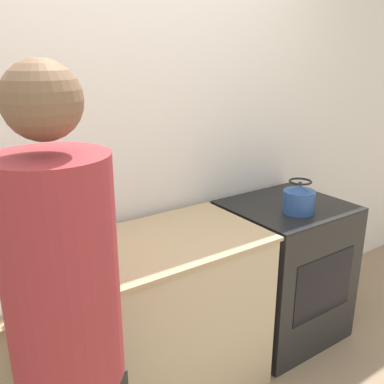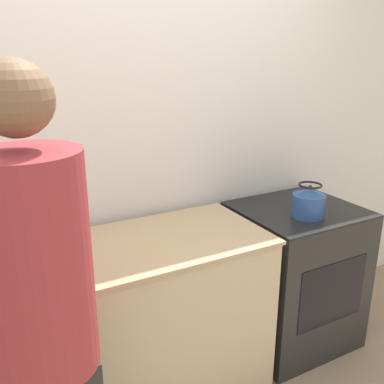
# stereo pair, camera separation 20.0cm
# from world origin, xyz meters

# --- Properties ---
(wall_back) EXTENTS (8.00, 0.05, 2.60)m
(wall_back) POSITION_xyz_m (0.00, 0.70, 1.30)
(wall_back) COLOR white
(wall_back) RESTS_ON ground_plane
(counter) EXTENTS (1.76, 0.64, 0.89)m
(counter) POSITION_xyz_m (-0.37, 0.31, 0.44)
(counter) COLOR #C6B28E
(counter) RESTS_ON ground_plane
(oven) EXTENTS (0.69, 0.63, 0.88)m
(oven) POSITION_xyz_m (0.89, 0.32, 0.44)
(oven) COLOR black
(oven) RESTS_ON ground_plane
(person) EXTENTS (0.37, 0.61, 1.75)m
(person) POSITION_xyz_m (-0.66, -0.24, 0.95)
(person) COLOR #292C27
(person) RESTS_ON ground_plane
(cutting_board) EXTENTS (0.33, 0.22, 0.02)m
(cutting_board) POSITION_xyz_m (-0.63, 0.17, 0.90)
(cutting_board) COLOR silver
(cutting_board) RESTS_ON counter
(knife) EXTENTS (0.20, 0.05, 0.01)m
(knife) POSITION_xyz_m (-0.63, 0.16, 0.91)
(knife) COLOR silver
(knife) RESTS_ON cutting_board
(kettle) EXTENTS (0.18, 0.18, 0.19)m
(kettle) POSITION_xyz_m (0.84, 0.19, 0.96)
(kettle) COLOR #284C8C
(kettle) RESTS_ON oven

